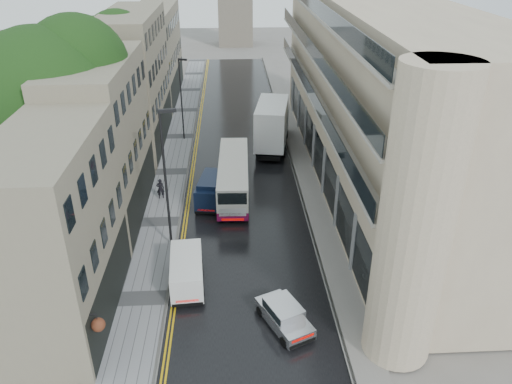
{
  "coord_description": "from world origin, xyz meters",
  "views": [
    {
      "loc": [
        -0.76,
        -11.31,
        18.25
      ],
      "look_at": [
        0.8,
        18.0,
        2.91
      ],
      "focal_mm": 35.0,
      "sensor_mm": 36.0,
      "label": 1
    }
  ],
  "objects_px": {
    "silver_hatchback": "(285,335)",
    "lamp_post_far": "(181,100)",
    "tree_far": "(101,84)",
    "navy_van": "(197,198)",
    "white_lorry": "(257,132)",
    "white_van": "(172,289)",
    "tree_near": "(50,128)",
    "pedestrian": "(160,189)",
    "lamp_post_near": "(166,182)",
    "cream_bus": "(219,193)"
  },
  "relations": [
    {
      "from": "cream_bus",
      "to": "lamp_post_far",
      "type": "bearing_deg",
      "value": 106.04
    },
    {
      "from": "white_lorry",
      "to": "pedestrian",
      "type": "xyz_separation_m",
      "value": [
        -7.82,
        -8.05,
        -1.39
      ]
    },
    {
      "from": "cream_bus",
      "to": "navy_van",
      "type": "distance_m",
      "value": 1.65
    },
    {
      "from": "tree_far",
      "to": "lamp_post_far",
      "type": "distance_m",
      "value": 7.45
    },
    {
      "from": "tree_near",
      "to": "white_lorry",
      "type": "bearing_deg",
      "value": 37.46
    },
    {
      "from": "silver_hatchback",
      "to": "navy_van",
      "type": "xyz_separation_m",
      "value": [
        -4.99,
        13.77,
        0.44
      ]
    },
    {
      "from": "tree_near",
      "to": "white_van",
      "type": "relative_size",
      "value": 3.34
    },
    {
      "from": "silver_hatchback",
      "to": "lamp_post_near",
      "type": "distance_m",
      "value": 11.96
    },
    {
      "from": "navy_van",
      "to": "white_van",
      "type": "bearing_deg",
      "value": -85.31
    },
    {
      "from": "tree_far",
      "to": "pedestrian",
      "type": "height_order",
      "value": "tree_far"
    },
    {
      "from": "tree_near",
      "to": "navy_van",
      "type": "height_order",
      "value": "tree_near"
    },
    {
      "from": "cream_bus",
      "to": "lamp_post_near",
      "type": "distance_m",
      "value": 6.5
    },
    {
      "from": "navy_van",
      "to": "lamp_post_near",
      "type": "bearing_deg",
      "value": -98.47
    },
    {
      "from": "tree_far",
      "to": "tree_near",
      "type": "bearing_deg",
      "value": -91.32
    },
    {
      "from": "tree_far",
      "to": "white_lorry",
      "type": "xyz_separation_m",
      "value": [
        13.79,
        -2.21,
        -3.91
      ]
    },
    {
      "from": "tree_far",
      "to": "cream_bus",
      "type": "relative_size",
      "value": 1.27
    },
    {
      "from": "cream_bus",
      "to": "lamp_post_far",
      "type": "xyz_separation_m",
      "value": [
        -3.65,
        14.2,
        2.68
      ]
    },
    {
      "from": "white_lorry",
      "to": "lamp_post_near",
      "type": "distance_m",
      "value": 16.07
    },
    {
      "from": "white_van",
      "to": "navy_van",
      "type": "distance_m",
      "value": 10.23
    },
    {
      "from": "white_lorry",
      "to": "tree_far",
      "type": "bearing_deg",
      "value": -179.52
    },
    {
      "from": "navy_van",
      "to": "silver_hatchback",
      "type": "bearing_deg",
      "value": -60.72
    },
    {
      "from": "tree_near",
      "to": "lamp_post_near",
      "type": "distance_m",
      "value": 8.83
    },
    {
      "from": "cream_bus",
      "to": "navy_van",
      "type": "xyz_separation_m",
      "value": [
        -1.62,
        -0.15,
        -0.22
      ]
    },
    {
      "from": "silver_hatchback",
      "to": "white_lorry",
      "type": "bearing_deg",
      "value": 65.74
    },
    {
      "from": "navy_van",
      "to": "lamp_post_near",
      "type": "distance_m",
      "value": 5.91
    },
    {
      "from": "white_lorry",
      "to": "silver_hatchback",
      "type": "relative_size",
      "value": 2.41
    },
    {
      "from": "white_van",
      "to": "lamp_post_far",
      "type": "distance_m",
      "value": 24.77
    },
    {
      "from": "tree_near",
      "to": "cream_bus",
      "type": "height_order",
      "value": "tree_near"
    },
    {
      "from": "tree_near",
      "to": "lamp_post_near",
      "type": "bearing_deg",
      "value": -26.04
    },
    {
      "from": "tree_near",
      "to": "pedestrian",
      "type": "height_order",
      "value": "tree_near"
    },
    {
      "from": "tree_near",
      "to": "tree_far",
      "type": "relative_size",
      "value": 1.11
    },
    {
      "from": "silver_hatchback",
      "to": "pedestrian",
      "type": "height_order",
      "value": "pedestrian"
    },
    {
      "from": "tree_far",
      "to": "silver_hatchback",
      "type": "bearing_deg",
      "value": -62.03
    },
    {
      "from": "cream_bus",
      "to": "white_lorry",
      "type": "relative_size",
      "value": 1.12
    },
    {
      "from": "white_lorry",
      "to": "lamp_post_far",
      "type": "xyz_separation_m",
      "value": [
        -6.99,
        4.32,
        1.71
      ]
    },
    {
      "from": "tree_far",
      "to": "navy_van",
      "type": "bearing_deg",
      "value": -54.22
    },
    {
      "from": "pedestrian",
      "to": "lamp_post_near",
      "type": "relative_size",
      "value": 0.18
    },
    {
      "from": "lamp_post_near",
      "to": "tree_near",
      "type": "bearing_deg",
      "value": 146.16
    },
    {
      "from": "silver_hatchback",
      "to": "lamp_post_far",
      "type": "bearing_deg",
      "value": 79.69
    },
    {
      "from": "pedestrian",
      "to": "tree_far",
      "type": "bearing_deg",
      "value": -71.11
    },
    {
      "from": "white_lorry",
      "to": "silver_hatchback",
      "type": "height_order",
      "value": "white_lorry"
    },
    {
      "from": "tree_far",
      "to": "pedestrian",
      "type": "relative_size",
      "value": 7.73
    },
    {
      "from": "pedestrian",
      "to": "lamp_post_near",
      "type": "distance_m",
      "value": 7.63
    },
    {
      "from": "cream_bus",
      "to": "white_van",
      "type": "distance_m",
      "value": 10.65
    },
    {
      "from": "tree_near",
      "to": "silver_hatchback",
      "type": "distance_m",
      "value": 20.19
    },
    {
      "from": "navy_van",
      "to": "lamp_post_near",
      "type": "xyz_separation_m",
      "value": [
        -1.45,
        -4.51,
        3.54
      ]
    },
    {
      "from": "tree_near",
      "to": "navy_van",
      "type": "bearing_deg",
      "value": 4.76
    },
    {
      "from": "tree_far",
      "to": "white_van",
      "type": "distance_m",
      "value": 24.39
    },
    {
      "from": "white_van",
      "to": "lamp_post_far",
      "type": "height_order",
      "value": "lamp_post_far"
    },
    {
      "from": "tree_near",
      "to": "lamp_post_far",
      "type": "xyz_separation_m",
      "value": [
        7.1,
        15.11,
        -2.91
      ]
    }
  ]
}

